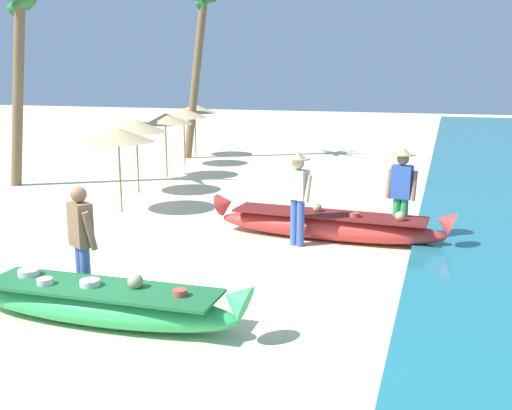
% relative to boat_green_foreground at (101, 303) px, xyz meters
% --- Properties ---
extents(ground_plane, '(80.00, 80.00, 0.00)m').
position_rel_boat_green_foreground_xyz_m(ground_plane, '(-0.34, 0.55, -0.28)').
color(ground_plane, beige).
extents(boat_green_foreground, '(4.02, 0.82, 0.78)m').
position_rel_boat_green_foreground_xyz_m(boat_green_foreground, '(0.00, 0.00, 0.00)').
color(boat_green_foreground, '#38B760').
rests_on(boat_green_foreground, ground).
extents(boat_red_midground, '(4.67, 1.02, 0.80)m').
position_rel_boat_green_foreground_xyz_m(boat_red_midground, '(2.01, 4.77, 0.01)').
color(boat_red_midground, red).
rests_on(boat_red_midground, ground).
extents(person_vendor_hatted, '(0.58, 0.44, 1.74)m').
position_rel_boat_green_foreground_xyz_m(person_vendor_hatted, '(1.54, 4.20, 0.73)').
color(person_vendor_hatted, '#3D5BA8').
rests_on(person_vendor_hatted, ground).
extents(person_tourist_customer, '(0.57, 0.46, 1.63)m').
position_rel_boat_green_foreground_xyz_m(person_tourist_customer, '(-0.67, 0.65, 0.64)').
color(person_tourist_customer, '#3D5BA8').
rests_on(person_tourist_customer, ground).
extents(person_vendor_assistant, '(0.58, 0.44, 1.79)m').
position_rel_boat_green_foreground_xyz_m(person_vendor_assistant, '(3.32, 4.94, 0.76)').
color(person_vendor_assistant, green).
rests_on(person_vendor_assistant, ground).
extents(parasol_row_0, '(1.60, 1.60, 1.91)m').
position_rel_boat_green_foreground_xyz_m(parasol_row_0, '(-2.93, 5.71, 1.47)').
color(parasol_row_0, '#8E6B47').
rests_on(parasol_row_0, ground).
extents(parasol_row_1, '(1.60, 1.60, 1.91)m').
position_rel_boat_green_foreground_xyz_m(parasol_row_1, '(-3.59, 7.80, 1.47)').
color(parasol_row_1, '#8E6B47').
rests_on(parasol_row_1, ground).
extents(parasol_row_2, '(1.60, 1.60, 1.91)m').
position_rel_boat_green_foreground_xyz_m(parasol_row_2, '(-3.92, 10.21, 1.47)').
color(parasol_row_2, '#8E6B47').
rests_on(parasol_row_2, ground).
extents(parasol_row_3, '(1.60, 1.60, 1.91)m').
position_rel_boat_green_foreground_xyz_m(parasol_row_3, '(-4.37, 12.58, 1.47)').
color(parasol_row_3, '#8E6B47').
rests_on(parasol_row_3, ground).
extents(parasol_row_4, '(1.60, 1.60, 1.91)m').
position_rel_boat_green_foreground_xyz_m(parasol_row_4, '(-4.92, 14.83, 1.47)').
color(parasol_row_4, '#8E6B47').
rests_on(parasol_row_4, ground).
extents(palm_tree_tall_inland, '(2.71, 2.76, 5.75)m').
position_rel_boat_green_foreground_xyz_m(palm_tree_tall_inland, '(-6.77, 7.71, 4.27)').
color(palm_tree_tall_inland, brown).
rests_on(palm_tree_tall_inland, ground).
extents(palm_tree_leaning_seaward, '(2.90, 2.42, 6.42)m').
position_rel_boat_green_foreground_xyz_m(palm_tree_leaning_seaward, '(-4.26, 14.17, 4.91)').
color(palm_tree_leaning_seaward, brown).
rests_on(palm_tree_leaning_seaward, ground).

